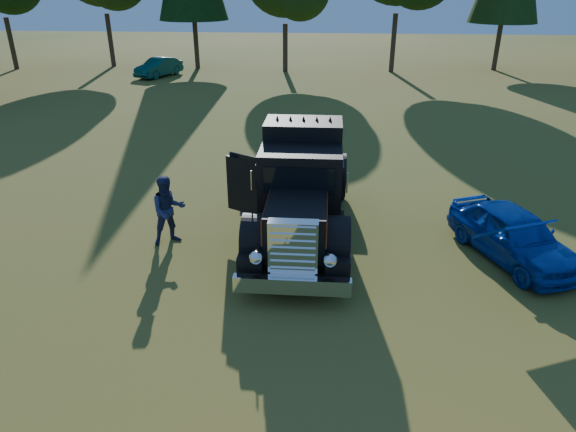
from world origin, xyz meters
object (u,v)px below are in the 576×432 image
Objects in this scene: spectator_near at (247,202)px; hotrod_coupe at (513,234)px; diamond_t_truck at (301,193)px; distant_teal_car at (159,67)px; spectator_far at (168,210)px.

hotrod_coupe is at bearing -85.20° from spectator_near.
diamond_t_truck is 1.82× the size of distant_teal_car.
distant_teal_car is at bearing 123.83° from hotrod_coupe.
spectator_near is at bearing 167.56° from diamond_t_truck.
distant_teal_car is (-11.56, 24.45, -0.63)m from diamond_t_truck.
hotrod_coupe reaches higher than spectator_far.
spectator_far reaches higher than spectator_near.
hotrod_coupe is 1.10× the size of distant_teal_car.
hotrod_coupe is 30.33m from distant_teal_car.
diamond_t_truck is at bearing -42.22° from distant_teal_car.
hotrod_coupe reaches higher than distant_teal_car.
spectator_near is at bearing -44.87° from distant_teal_car.
spectator_near reaches higher than distant_teal_car.
spectator_far is at bearing 129.18° from spectator_near.
hotrod_coupe reaches higher than spectator_near.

